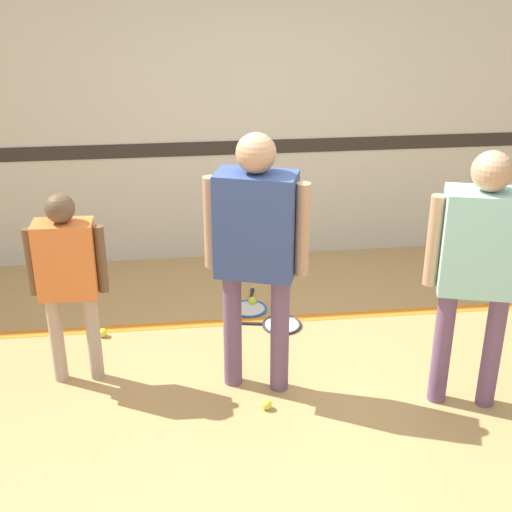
% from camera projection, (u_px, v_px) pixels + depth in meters
% --- Properties ---
extents(ground_plane, '(16.00, 16.00, 0.00)m').
position_uv_depth(ground_plane, '(296.00, 399.00, 4.55)').
color(ground_plane, tan).
extents(wall_back, '(16.00, 0.07, 3.20)m').
position_uv_depth(wall_back, '(255.00, 80.00, 5.99)').
color(wall_back, beige).
rests_on(wall_back, ground_plane).
extents(floor_stripe, '(14.40, 0.10, 0.01)m').
position_uv_depth(floor_stripe, '(274.00, 319.00, 5.49)').
color(floor_stripe, orange).
rests_on(floor_stripe, ground_plane).
extents(person_instructor, '(0.61, 0.40, 1.69)m').
position_uv_depth(person_instructor, '(256.00, 238.00, 4.26)').
color(person_instructor, '#6B4C70').
rests_on(person_instructor, ground_plane).
extents(person_student_left, '(0.49, 0.21, 1.30)m').
position_uv_depth(person_student_left, '(67.00, 269.00, 4.44)').
color(person_student_left, tan).
rests_on(person_student_left, ground_plane).
extents(person_student_right, '(0.60, 0.37, 1.64)m').
position_uv_depth(person_student_right, '(480.00, 256.00, 4.11)').
color(person_student_right, '#6B4C70').
rests_on(person_student_right, ground_plane).
extents(racket_spare_on_floor, '(0.33, 0.51, 0.03)m').
position_uv_depth(racket_spare_on_floor, '(249.00, 308.00, 5.64)').
color(racket_spare_on_floor, blue).
rests_on(racket_spare_on_floor, ground_plane).
extents(racket_second_spare, '(0.54, 0.35, 0.03)m').
position_uv_depth(racket_second_spare, '(279.00, 324.00, 5.40)').
color(racket_second_spare, '#28282D').
rests_on(racket_second_spare, ground_plane).
extents(tennis_ball_near_instructor, '(0.07, 0.07, 0.07)m').
position_uv_depth(tennis_ball_near_instructor, '(267.00, 405.00, 4.44)').
color(tennis_ball_near_instructor, '#CCE038').
rests_on(tennis_ball_near_instructor, ground_plane).
extents(tennis_ball_by_spare_racket, '(0.07, 0.07, 0.07)m').
position_uv_depth(tennis_ball_by_spare_racket, '(253.00, 301.00, 5.70)').
color(tennis_ball_by_spare_racket, '#CCE038').
rests_on(tennis_ball_by_spare_racket, ground_plane).
extents(tennis_ball_stray_left, '(0.07, 0.07, 0.07)m').
position_uv_depth(tennis_ball_stray_left, '(103.00, 333.00, 5.24)').
color(tennis_ball_stray_left, '#CCE038').
rests_on(tennis_ball_stray_left, ground_plane).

